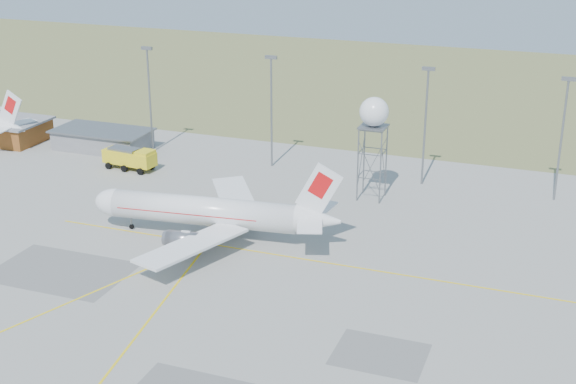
% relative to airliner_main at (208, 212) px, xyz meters
% --- Properties ---
extents(ground, '(400.00, 400.00, 0.00)m').
position_rel_airliner_main_xyz_m(ground, '(6.51, -32.35, -3.93)').
color(ground, '#9C9C97').
rests_on(ground, ground).
extents(grass_strip, '(400.00, 120.00, 0.03)m').
position_rel_airliner_main_xyz_m(grass_strip, '(6.51, 107.65, -3.91)').
color(grass_strip, olive).
rests_on(grass_strip, ground).
extents(building_grey, '(19.00, 10.00, 3.90)m').
position_rel_airliner_main_xyz_m(building_grey, '(-38.49, 31.65, -1.95)').
color(building_grey, gray).
rests_on(building_grey, ground).
extents(mast_a, '(2.20, 0.50, 20.50)m').
position_rel_airliner_main_xyz_m(mast_a, '(-28.49, 33.65, 8.14)').
color(mast_a, slate).
rests_on(mast_a, ground).
extents(mast_b, '(2.20, 0.50, 20.50)m').
position_rel_airliner_main_xyz_m(mast_b, '(-3.49, 33.65, 8.14)').
color(mast_b, slate).
rests_on(mast_b, ground).
extents(mast_c, '(2.20, 0.50, 20.50)m').
position_rel_airliner_main_xyz_m(mast_c, '(24.51, 33.65, 8.14)').
color(mast_c, slate).
rests_on(mast_c, ground).
extents(mast_d, '(2.20, 0.50, 20.50)m').
position_rel_airliner_main_xyz_m(mast_d, '(46.51, 33.65, 8.14)').
color(mast_d, slate).
rests_on(mast_d, ground).
extents(airliner_main, '(37.62, 36.39, 12.81)m').
position_rel_airliner_main_xyz_m(airliner_main, '(0.00, 0.00, 0.00)').
color(airliner_main, white).
rests_on(airliner_main, ground).
extents(radar_tower, '(4.72, 4.72, 17.09)m').
position_rel_airliner_main_xyz_m(radar_tower, '(18.06, 23.83, 5.66)').
color(radar_tower, slate).
rests_on(radar_tower, ground).
extents(fire_truck, '(10.33, 4.88, 4.01)m').
position_rel_airliner_main_xyz_m(fire_truck, '(-26.78, 22.77, -2.00)').
color(fire_truck, yellow).
rests_on(fire_truck, ground).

